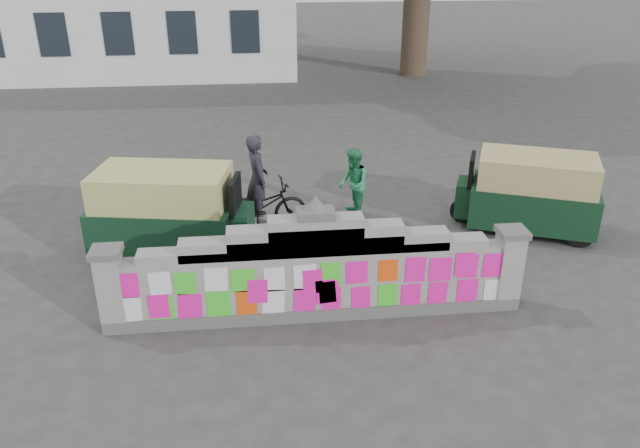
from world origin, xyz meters
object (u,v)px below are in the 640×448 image
at_px(rickshaw_left, 169,212).
at_px(rickshaw_right, 530,192).
at_px(cyclist_rider, 258,191).
at_px(pedestrian, 353,184).
at_px(cyclist_bike, 259,207).

distance_m(rickshaw_left, rickshaw_right, 6.97).
relative_size(cyclist_rider, rickshaw_right, 0.61).
bearing_deg(pedestrian, rickshaw_left, -74.39).
bearing_deg(cyclist_bike, pedestrian, -87.72).
height_order(cyclist_rider, pedestrian, cyclist_rider).
relative_size(cyclist_rider, rickshaw_left, 0.57).
height_order(cyclist_bike, pedestrian, pedestrian).
relative_size(cyclist_rider, pedestrian, 1.19).
xyz_separation_m(cyclist_bike, cyclist_rider, (0.00, 0.00, 0.36)).
bearing_deg(cyclist_rider, rickshaw_left, 103.43).
height_order(pedestrian, rickshaw_right, rickshaw_right).
distance_m(cyclist_rider, rickshaw_left, 1.81).
height_order(rickshaw_left, rickshaw_right, rickshaw_left).
bearing_deg(pedestrian, rickshaw_right, 68.62).
relative_size(cyclist_bike, rickshaw_left, 0.64).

